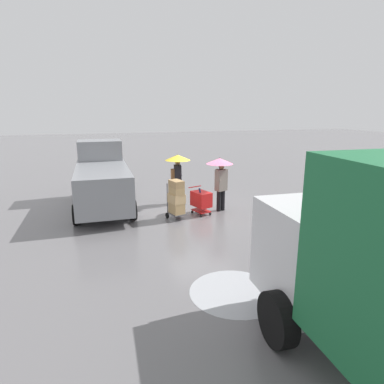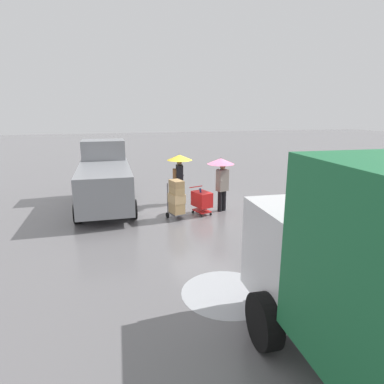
% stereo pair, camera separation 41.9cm
% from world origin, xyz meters
% --- Properties ---
extents(ground_plane, '(90.00, 90.00, 0.00)m').
position_xyz_m(ground_plane, '(0.00, 0.00, 0.00)').
color(ground_plane, slate).
extents(slush_patch_near_cluster, '(1.20, 1.20, 0.01)m').
position_xyz_m(slush_patch_near_cluster, '(-2.14, 1.49, 0.00)').
color(slush_patch_near_cluster, '#ADAFB5').
rests_on(slush_patch_near_cluster, ground).
extents(slush_patch_under_van, '(2.02, 2.02, 0.01)m').
position_xyz_m(slush_patch_under_van, '(1.24, 6.07, 0.00)').
color(slush_patch_under_van, '#ADAFB5').
rests_on(slush_patch_under_van, ground).
extents(cargo_van_parked_right, '(2.23, 5.35, 2.60)m').
position_xyz_m(cargo_van_parked_right, '(3.75, -1.47, 1.18)').
color(cargo_van_parked_right, gray).
rests_on(cargo_van_parked_right, ground).
extents(shopping_cart_vendor, '(0.77, 0.95, 1.04)m').
position_xyz_m(shopping_cart_vendor, '(0.21, 0.53, 0.57)').
color(shopping_cart_vendor, red).
rests_on(shopping_cart_vendor, ground).
extents(hand_dolly_boxes, '(0.68, 0.81, 1.46)m').
position_xyz_m(hand_dolly_boxes, '(1.25, 0.83, 0.80)').
color(hand_dolly_boxes, '#515156').
rests_on(hand_dolly_boxes, ground).
extents(pedestrian_pink_side, '(1.04, 1.04, 2.15)m').
position_xyz_m(pedestrian_pink_side, '(0.72, -1.09, 1.57)').
color(pedestrian_pink_side, black).
rests_on(pedestrian_pink_side, ground).
extents(pedestrian_black_side, '(1.04, 1.04, 2.15)m').
position_xyz_m(pedestrian_black_side, '(-0.64, 0.32, 1.58)').
color(pedestrian_black_side, black).
rests_on(pedestrian_black_side, ground).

